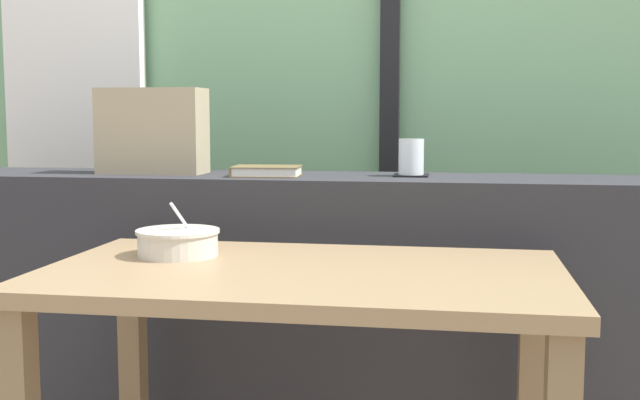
# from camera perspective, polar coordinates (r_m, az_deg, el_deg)

# --- Properties ---
(outdoor_backdrop) EXTENTS (4.80, 0.08, 2.80)m
(outdoor_backdrop) POSITION_cam_1_polar(r_m,az_deg,el_deg) (3.06, 1.74, 13.06)
(outdoor_backdrop) COLOR #7AAD7F
(outdoor_backdrop) RESTS_ON ground
(curtain_left_panel) EXTENTS (0.56, 0.06, 2.50)m
(curtain_left_panel) POSITION_cam_1_polar(r_m,az_deg,el_deg) (3.26, -17.26, 9.71)
(curtain_left_panel) COLOR white
(curtain_left_panel) RESTS_ON ground
(window_divider_post) EXTENTS (0.07, 0.05, 2.60)m
(window_divider_post) POSITION_cam_1_polar(r_m,az_deg,el_deg) (2.96, 5.07, 11.32)
(window_divider_post) COLOR black
(window_divider_post) RESTS_ON ground
(dark_console_ledge) EXTENTS (2.80, 0.38, 0.85)m
(dark_console_ledge) POSITION_cam_1_polar(r_m,az_deg,el_deg) (2.42, -0.64, -8.32)
(dark_console_ledge) COLOR #2D2D33
(dark_console_ledge) RESTS_ON ground
(breakfast_table) EXTENTS (1.15, 0.66, 0.70)m
(breakfast_table) POSITION_cam_1_polar(r_m,az_deg,el_deg) (1.78, -1.25, -8.38)
(breakfast_table) COLOR #826849
(breakfast_table) RESTS_ON ground
(coaster_square) EXTENTS (0.10, 0.10, 0.00)m
(coaster_square) POSITION_cam_1_polar(r_m,az_deg,el_deg) (2.34, 6.56, 1.77)
(coaster_square) COLOR black
(coaster_square) RESTS_ON dark_console_ledge
(juice_glass) EXTENTS (0.07, 0.07, 0.10)m
(juice_glass) POSITION_cam_1_polar(r_m,az_deg,el_deg) (2.34, 6.57, 2.99)
(juice_glass) COLOR white
(juice_glass) RESTS_ON coaster_square
(closed_book) EXTENTS (0.21, 0.16, 0.03)m
(closed_book) POSITION_cam_1_polar(r_m,az_deg,el_deg) (2.34, -3.89, 2.09)
(closed_book) COLOR brown
(closed_book) RESTS_ON dark_console_ledge
(throw_pillow) EXTENTS (0.32, 0.14, 0.26)m
(throw_pillow) POSITION_cam_1_polar(r_m,az_deg,el_deg) (2.48, -11.94, 4.88)
(throw_pillow) COLOR tan
(throw_pillow) RESTS_ON dark_console_ledge
(soup_bowl) EXTENTS (0.20, 0.20, 0.13)m
(soup_bowl) POSITION_cam_1_polar(r_m,az_deg,el_deg) (1.93, -10.17, -3.04)
(soup_bowl) COLOR beige
(soup_bowl) RESTS_ON breakfast_table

